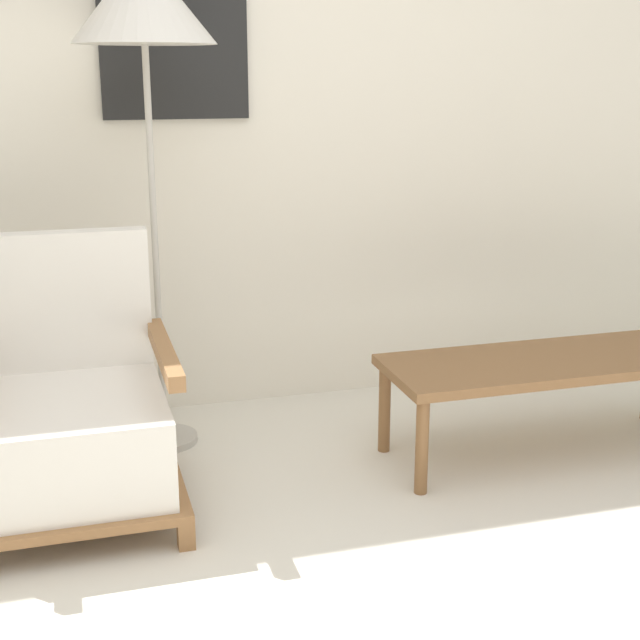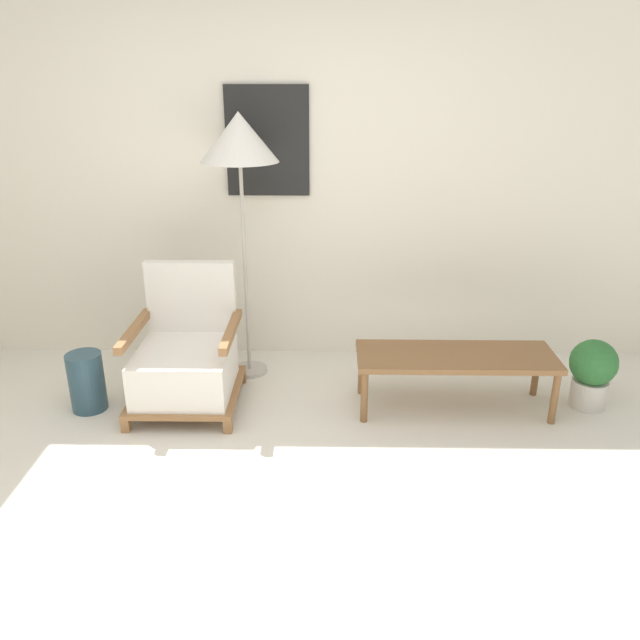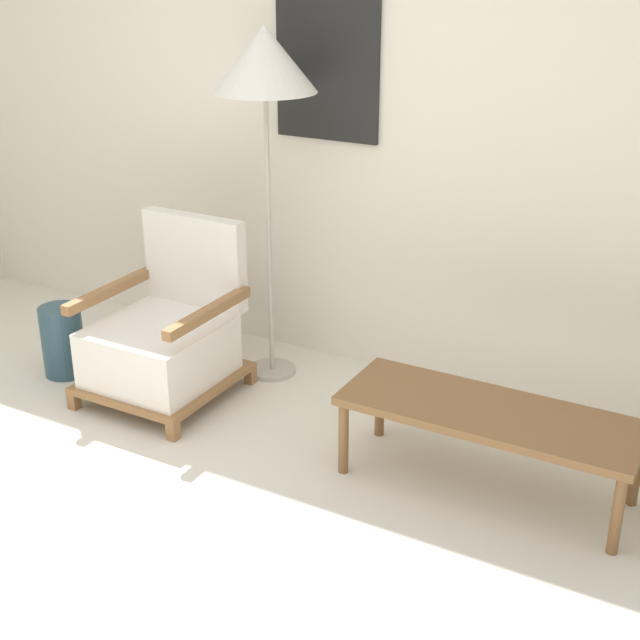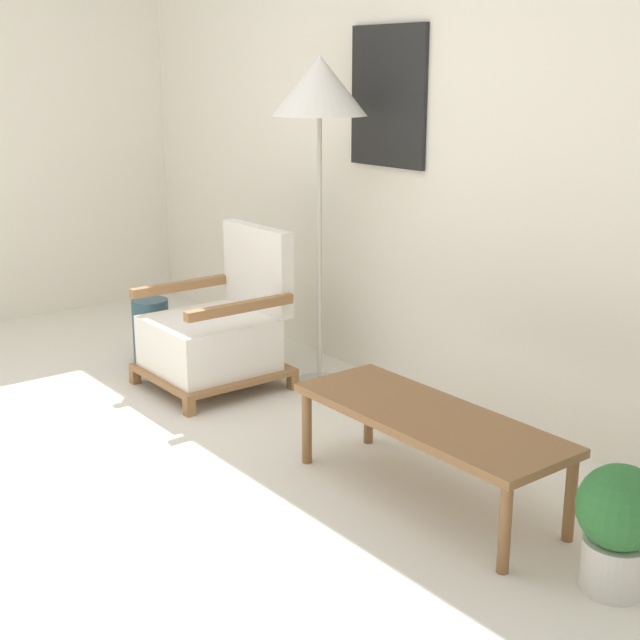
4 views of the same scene
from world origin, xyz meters
The scene contains 4 objects.
wall_back centered at (0.00, 2.09, 1.35)m, with size 8.00×0.09×2.70m.
armchair centered at (-0.52, 1.26, 0.30)m, with size 0.65×0.70×0.86m.
floor_lamp centered at (-0.19, 1.71, 1.57)m, with size 0.49×0.49×1.76m.
coffee_table centered at (1.16, 1.22, 0.33)m, with size 1.22×0.44×0.37m.
Camera 1 is at (-0.49, -1.49, 1.37)m, focal length 50.00 mm.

